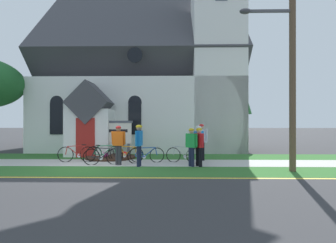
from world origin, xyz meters
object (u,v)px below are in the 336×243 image
bicycle_blue (126,154)px  roadside_conifer (230,78)px  bicycle_silver (183,155)px  utility_pole (290,48)px  bicycle_orange (103,156)px  cyclist_in_green_jersey (201,139)px  cyclist_in_yellow_jersey (191,144)px  bicycle_black (77,154)px  cyclist_in_white_jersey (199,141)px  cyclist_in_red_jersey (199,144)px  church_sign (113,133)px  bicycle_green (105,153)px  cyclist_in_orange_jersey (139,142)px  cyclist_in_blue_jersey (118,142)px  bicycle_red (146,155)px

bicycle_blue → roadside_conifer: 9.57m
bicycle_silver → utility_pole: 6.25m
bicycle_blue → bicycle_orange: bicycle_orange is taller
cyclist_in_green_jersey → roadside_conifer: (2.54, 5.36, 3.86)m
cyclist_in_yellow_jersey → bicycle_blue: bearing=155.9°
bicycle_black → cyclist_in_white_jersey: (5.72, -0.11, 0.62)m
cyclist_in_yellow_jersey → roadside_conifer: size_ratio=0.22×
bicycle_silver → cyclist_in_red_jersey: size_ratio=0.98×
church_sign → roadside_conifer: roadside_conifer is taller
bicycle_black → cyclist_in_green_jersey: (5.92, 0.58, 0.68)m
bicycle_green → cyclist_in_orange_jersey: (1.84, -1.42, 0.66)m
cyclist_in_blue_jersey → utility_pole: utility_pole is taller
bicycle_red → cyclist_in_blue_jersey: size_ratio=0.97×
bicycle_red → cyclist_in_yellow_jersey: (2.03, -0.95, 0.58)m
church_sign → cyclist_in_white_jersey: size_ratio=1.25×
cyclist_in_blue_jersey → roadside_conifer: (6.31, 6.78, 3.91)m
cyclist_in_white_jersey → cyclist_in_orange_jersey: bearing=-157.9°
bicycle_orange → cyclist_in_yellow_jersey: (3.87, -0.36, 0.57)m
church_sign → cyclist_in_white_jersey: bearing=-23.9°
bicycle_silver → roadside_conifer: (3.44, 6.09, 4.55)m
church_sign → bicycle_orange: size_ratio=1.26×
cyclist_in_green_jersey → cyclist_in_blue_jersey: size_ratio=1.04×
roadside_conifer → cyclist_in_orange_jersey: bearing=-127.0°
cyclist_in_orange_jersey → cyclist_in_blue_jersey: size_ratio=1.03×
bicycle_green → cyclist_in_white_jersey: 4.52m
church_sign → bicycle_red: 3.02m
cyclist_in_green_jersey → roadside_conifer: roadside_conifer is taller
cyclist_in_blue_jersey → cyclist_in_yellow_jersey: cyclist_in_blue_jersey is taller
church_sign → cyclist_in_yellow_jersey: church_sign is taller
church_sign → cyclist_in_red_jersey: bearing=-34.6°
church_sign → roadside_conifer: size_ratio=0.29×
bicycle_blue → bicycle_green: (-1.05, 0.05, 0.02)m
bicycle_red → cyclist_in_white_jersey: cyclist_in_white_jersey is taller
cyclist_in_blue_jersey → cyclist_in_white_jersey: size_ratio=1.01×
utility_pole → cyclist_in_green_jersey: bearing=138.4°
cyclist_in_yellow_jersey → bicycle_green: bearing=161.1°
cyclist_in_orange_jersey → cyclist_in_yellow_jersey: (2.22, 0.02, -0.10)m
bicycle_orange → bicycle_green: bearing=100.6°
bicycle_silver → roadside_conifer: bearing=60.5°
bicycle_blue → roadside_conifer: roadside_conifer is taller
bicycle_red → roadside_conifer: bearing=49.9°
bicycle_green → cyclist_in_blue_jersey: (0.89, -1.09, 0.63)m
bicycle_blue → cyclist_in_red_jersey: cyclist_in_red_jersey is taller
bicycle_silver → cyclist_in_orange_jersey: bearing=-151.9°
church_sign → cyclist_in_yellow_jersey: bearing=-36.7°
bicycle_green → cyclist_in_yellow_jersey: cyclist_in_yellow_jersey is taller
bicycle_silver → cyclist_in_yellow_jersey: bearing=-73.4°
bicycle_silver → cyclist_in_white_jersey: bearing=3.3°
cyclist_in_yellow_jersey → bicycle_black: bearing=167.8°
bicycle_red → cyclist_in_white_jersey: bearing=2.3°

